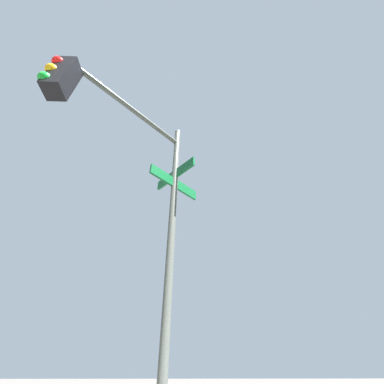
# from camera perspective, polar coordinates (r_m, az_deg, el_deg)

# --- Properties ---
(traffic_signal_near) EXTENTS (2.23, 2.15, 5.58)m
(traffic_signal_near) POSITION_cam_1_polar(r_m,az_deg,el_deg) (3.70, -16.66, 7.93)
(traffic_signal_near) COLOR #474C47
(traffic_signal_near) RESTS_ON ground_plane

